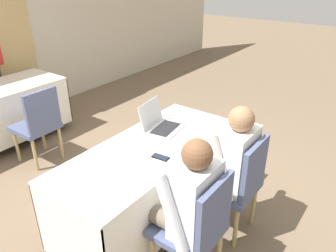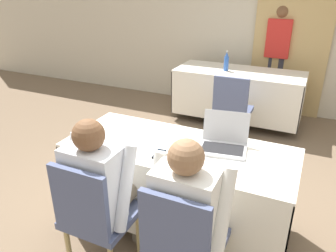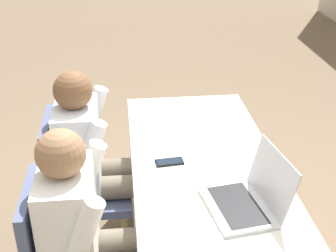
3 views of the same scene
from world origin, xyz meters
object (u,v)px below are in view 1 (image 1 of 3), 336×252
Objects in this scene: cell_phone at (160,157)px; chair_far_spare at (38,123)px; chair_near_right at (238,182)px; laptop at (161,124)px; chair_near_left at (197,226)px; person_white_shirt at (228,162)px; person_checkered_shirt at (185,202)px.

chair_far_spare is (0.08, 1.80, -0.25)m from cell_phone.
chair_near_right is 2.32m from chair_far_spare.
chair_near_right is at bearing -57.85° from cell_phone.
laptop is 0.49m from cell_phone.
chair_near_left and chair_far_spare have the same top height.
laptop is at bearing -90.19° from person_white_shirt.
chair_near_left is 0.78× the size of person_checkered_shirt.
laptop reaches higher than cell_phone.
person_checkered_shirt is (-0.23, -0.39, -0.09)m from cell_phone.
cell_phone is at bearing 86.26° from chair_far_spare.
person_white_shirt is (0.62, 0.10, 0.16)m from chair_near_left.
chair_near_left is 0.65m from person_white_shirt.
chair_near_left is at bearing -137.35° from laptop.
cell_phone is 0.13× the size of person_checkered_shirt.
chair_near_left is at bearing -121.62° from cell_phone.
laptop is at bearing -132.46° from person_checkered_shirt.
person_checkered_shirt is 1.00× the size of person_white_shirt.
chair_near_right is at bearing -99.03° from laptop.
cell_phone is 1.82m from chair_far_spare.
laptop is at bearing 30.73° from cell_phone.
laptop is at bearing 100.49° from chair_far_spare.
chair_near_right is 1.00× the size of chair_far_spare.
person_checkered_shirt is (-0.62, 0.10, 0.16)m from chair_near_right.
cell_phone is 0.46m from person_checkered_shirt.
chair_far_spare is (0.32, 2.30, 0.00)m from chair_near_left.
chair_near_left is at bearing 81.02° from chair_far_spare.
chair_far_spare is (-0.31, 2.30, 0.00)m from chair_near_right.
chair_near_right is (-0.00, -0.79, -0.30)m from laptop.
chair_near_left is at bearing 90.00° from person_checkered_shirt.
laptop is 0.94m from person_checkered_shirt.
person_white_shirt reaches higher than cell_phone.
cell_phone is at bearing -51.63° from chair_near_right.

